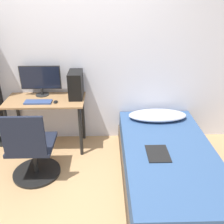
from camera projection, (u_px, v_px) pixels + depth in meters
name	position (u px, v px, depth m)	size (l,w,h in m)	color
ground_plane	(71.00, 201.00, 2.65)	(14.00, 14.00, 0.00)	tan
wall_back	(77.00, 55.00, 3.31)	(8.00, 0.05, 2.50)	silver
desk	(46.00, 108.00, 3.33)	(1.03, 0.52, 0.73)	#997047
office_chair	(32.00, 153.00, 2.86)	(0.57, 0.57, 0.89)	black
bed	(168.00, 165.00, 2.88)	(1.04, 1.99, 0.42)	#4C3D2D
pillow	(157.00, 115.00, 3.42)	(0.79, 0.36, 0.11)	#B2B7C6
magazine	(158.00, 153.00, 2.70)	(0.24, 0.32, 0.01)	black
monitor	(40.00, 79.00, 3.31)	(0.54, 0.18, 0.41)	black
keyboard	(38.00, 102.00, 3.17)	(0.34, 0.13, 0.02)	#33477A
pc_tower	(76.00, 85.00, 3.28)	(0.17, 0.33, 0.35)	black
mouse	(56.00, 102.00, 3.18)	(0.06, 0.09, 0.02)	black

